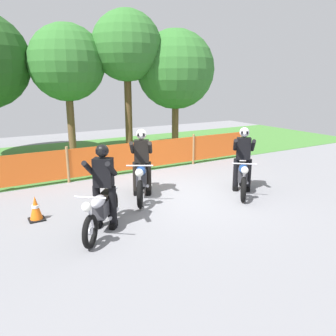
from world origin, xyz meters
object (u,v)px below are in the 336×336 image
Objects in this scene: rider_third at (104,182)px; rider_lead at (142,158)px; motorcycle_third at (102,210)px; rider_trailing at (243,156)px; motorcycle_trailing at (242,176)px; traffic_cone at (36,208)px; motorcycle_lead at (142,179)px.

rider_lead is at bearing 171.56° from rider_third.
motorcycle_third is 4.15m from rider_trailing.
motorcycle_trailing reaches higher than motorcycle_third.
rider_trailing is 3.19× the size of traffic_cone.
traffic_cone is at bearing -56.99° from motorcycle_lead.
motorcycle_third is (-3.94, -0.39, -0.01)m from motorcycle_trailing.
motorcycle_trailing is 5.03m from traffic_cone.
rider_trailing reaches higher than motorcycle_lead.
motorcycle_lead reaches higher than traffic_cone.
motorcycle_lead is at bearing 169.45° from rider_third.
motorcycle_lead is at bearing -68.44° from rider_trailing.
rider_lead is (-2.29, 1.21, 0.50)m from motorcycle_trailing.
traffic_cone is (-4.95, 0.86, -0.19)m from motorcycle_trailing.
motorcycle_lead is at bearing 3.51° from traffic_cone.
motorcycle_third is at bearing -44.36° from motorcycle_trailing.
motorcycle_third is at bearing -51.04° from traffic_cone.
rider_trailing is at bearing 101.04° from motorcycle_lead.
rider_trailing is at bearing 136.08° from motorcycle_third.
rider_trailing is (2.43, -1.05, 0.00)m from rider_lead.
rider_third is at bearing -43.56° from traffic_cone.
traffic_cone is at bearing -59.79° from motorcycle_trailing.
rider_lead is at bearing -179.49° from motorcycle_lead.
rider_lead reaches higher than motorcycle_trailing.
motorcycle_trailing is at bearing 91.63° from rider_lead.
traffic_cone is (-5.09, 0.69, -0.69)m from rider_trailing.
rider_lead and rider_trailing have the same top height.
rider_third reaches higher than motorcycle_third.
rider_trailing is at bearing 133.96° from rider_third.
motorcycle_third reaches higher than traffic_cone.
rider_trailing is (0.14, 0.17, 0.50)m from motorcycle_trailing.
motorcycle_lead is 0.52m from rider_lead.
rider_lead is at bearing 172.37° from motorcycle_third.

